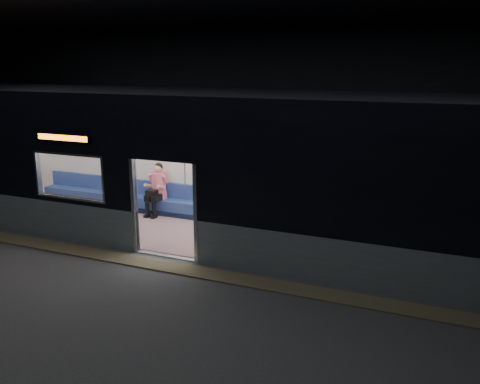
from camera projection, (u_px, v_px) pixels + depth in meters
The scene contains 7 objects.
station_floor at pixel (138, 275), 9.77m from camera, with size 24.00×14.00×0.01m, color #47494C.
station_envelope at pixel (127, 80), 8.85m from camera, with size 24.00×14.00×5.00m.
tactile_strip at pixel (153, 264), 10.25m from camera, with size 22.80×0.50×0.03m, color #8C7F59.
metro_car at pixel (197, 158), 11.57m from camera, with size 18.00×3.04×3.35m.
passenger at pixel (157, 186), 13.39m from camera, with size 0.42×0.70×1.37m.
handbag at pixel (152, 192), 13.23m from camera, with size 0.27×0.23×0.13m, color black.
transit_map at pixel (335, 174), 11.74m from camera, with size 0.93×0.03×0.60m, color white.
Camera 1 is at (5.35, -7.57, 3.98)m, focal length 38.00 mm.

